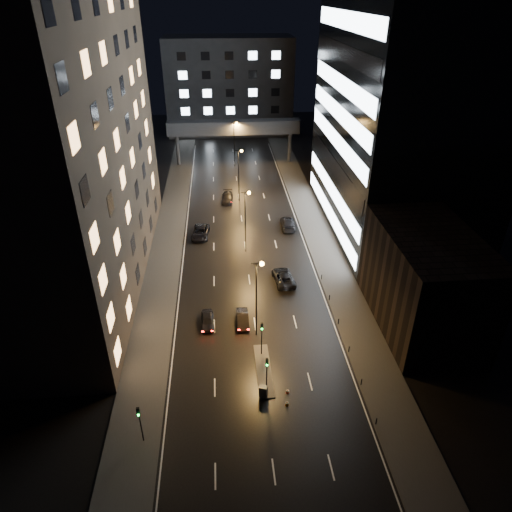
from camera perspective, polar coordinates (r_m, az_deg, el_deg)
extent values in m
plane|color=black|center=(82.32, -1.82, 4.72)|extent=(160.00, 160.00, 0.00)
cube|color=#383533|center=(78.25, -10.81, 2.77)|extent=(5.00, 110.00, 0.15)
cube|color=#383533|center=(79.37, 7.44, 3.49)|extent=(5.00, 110.00, 0.15)
cube|color=#2D2319|center=(63.08, -22.76, 13.73)|extent=(15.00, 48.00, 40.00)
cube|color=black|center=(57.39, 20.30, -2.89)|extent=(10.00, 18.00, 12.00)
cube|color=black|center=(76.80, 18.18, 19.15)|extent=(20.00, 36.00, 45.00)
cube|color=#333335|center=(134.14, -3.38, 20.45)|extent=(34.00, 14.00, 25.00)
cube|color=#333335|center=(107.63, -2.82, 15.78)|extent=(30.00, 3.00, 3.00)
cylinder|color=#333335|center=(109.36, -9.74, 12.90)|extent=(0.80, 0.80, 7.00)
cylinder|color=#333335|center=(110.19, 4.21, 13.38)|extent=(0.80, 0.80, 7.00)
cube|color=#383533|center=(50.88, 0.96, -14.06)|extent=(1.60, 8.00, 0.15)
cylinder|color=black|center=(51.46, 0.71, -10.67)|extent=(0.12, 0.12, 3.50)
cube|color=black|center=(50.04, 0.72, -8.77)|extent=(0.28, 0.22, 0.90)
sphere|color=#0CFF33|center=(50.11, 0.73, -9.12)|extent=(0.18, 0.18, 0.18)
cylinder|color=black|center=(47.48, 1.35, -15.02)|extent=(0.12, 0.12, 3.50)
cube|color=black|center=(45.94, 1.38, -13.10)|extent=(0.28, 0.22, 0.90)
sphere|color=#0CFF33|center=(46.03, 1.39, -13.47)|extent=(0.18, 0.18, 0.18)
cylinder|color=black|center=(44.81, -14.13, -20.18)|extent=(0.12, 0.12, 3.50)
cube|color=black|center=(43.17, -14.51, -18.31)|extent=(0.28, 0.22, 0.90)
sphere|color=#0CFF33|center=(43.28, -14.49, -18.70)|extent=(0.18, 0.18, 0.18)
cylinder|color=black|center=(47.15, 14.80, -19.41)|extent=(0.12, 0.12, 0.90)
cylinder|color=black|center=(50.28, 13.03, -15.15)|extent=(0.12, 0.12, 0.90)
cylinder|color=black|center=(53.70, 11.54, -11.40)|extent=(0.12, 0.12, 0.90)
cylinder|color=black|center=(57.36, 10.26, -8.10)|extent=(0.12, 0.12, 0.90)
cylinder|color=black|center=(61.20, 9.16, -5.21)|extent=(0.12, 0.12, 0.90)
cylinder|color=black|center=(65.20, 8.20, -2.66)|extent=(0.12, 0.12, 0.90)
cylinder|color=black|center=(52.23, 0.04, -5.60)|extent=(0.18, 0.18, 10.00)
cylinder|color=black|center=(49.45, 0.04, -0.91)|extent=(1.20, 0.12, 0.12)
sphere|color=#FF9E38|center=(49.55, 0.73, -0.98)|extent=(0.50, 0.50, 0.50)
cylinder|color=black|center=(69.36, -1.34, 4.15)|extent=(0.18, 0.18, 10.00)
cylinder|color=black|center=(67.29, -1.39, 7.96)|extent=(1.20, 0.12, 0.12)
sphere|color=#FF9E38|center=(67.36, -0.88, 7.90)|extent=(0.50, 0.50, 0.50)
cylinder|color=black|center=(87.71, -2.17, 9.93)|extent=(0.18, 0.18, 10.00)
cylinder|color=black|center=(86.08, -2.23, 13.05)|extent=(1.20, 0.12, 0.12)
sphere|color=#FF9E38|center=(86.14, -1.82, 13.00)|extent=(0.50, 0.50, 0.50)
cylinder|color=black|center=(106.65, -2.72, 13.69)|extent=(0.18, 0.18, 10.00)
cylinder|color=black|center=(105.32, -2.79, 16.29)|extent=(1.20, 0.12, 0.12)
sphere|color=#FF9E38|center=(105.37, -2.45, 16.25)|extent=(0.50, 0.50, 0.50)
imported|color=black|center=(56.61, -6.07, -8.01)|extent=(1.80, 4.06, 1.36)
imported|color=black|center=(56.56, -1.68, -7.87)|extent=(1.47, 4.11, 1.35)
imported|color=black|center=(76.23, -6.95, 2.94)|extent=(3.21, 5.95, 1.59)
imported|color=black|center=(89.11, -3.61, 7.29)|extent=(2.47, 5.33, 1.51)
imported|color=black|center=(64.10, 3.46, -2.66)|extent=(3.15, 5.81, 1.55)
imported|color=black|center=(78.85, 3.98, 4.10)|extent=(2.54, 5.75, 1.64)
cube|color=#474749|center=(47.77, 0.92, -16.56)|extent=(0.95, 0.81, 1.31)
cone|color=orange|center=(47.55, 3.89, -17.89)|extent=(0.42, 0.42, 0.54)
cone|color=#F7440D|center=(48.65, 3.96, -16.51)|extent=(0.44, 0.44, 0.48)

